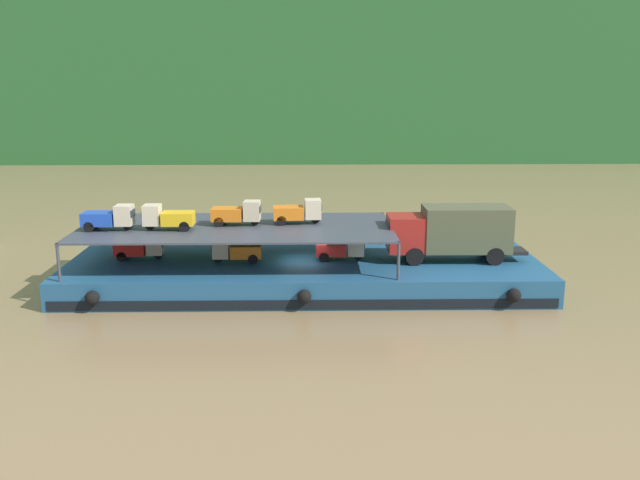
{
  "coord_description": "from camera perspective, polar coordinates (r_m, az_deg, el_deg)",
  "views": [
    {
      "loc": [
        0.16,
        -37.42,
        11.53
      ],
      "look_at": [
        0.88,
        0.0,
        2.7
      ],
      "focal_mm": 38.4,
      "sensor_mm": 36.0,
      "label": 1
    }
  ],
  "objects": [
    {
      "name": "mini_truck_upper_fore",
      "position": [
        38.71,
        -6.91,
        2.25
      ],
      "size": [
        2.78,
        1.27,
        1.38
      ],
      "color": "orange",
      "rests_on": "cargo_rack"
    },
    {
      "name": "mini_truck_upper_mid",
      "position": [
        38.14,
        -12.58,
        1.86
      ],
      "size": [
        2.75,
        1.21,
        1.38
      ],
      "color": "gold",
      "rests_on": "cargo_rack"
    },
    {
      "name": "ground_plane",
      "position": [
        39.16,
        -1.29,
        -3.85
      ],
      "size": [
        400.0,
        400.0,
        0.0
      ],
      "primitive_type": "plane",
      "color": "olive"
    },
    {
      "name": "cargo_rack",
      "position": [
        38.49,
        -6.99,
        1.04
      ],
      "size": [
        17.38,
        7.91,
        2.0
      ],
      "color": "#383D47",
      "rests_on": "cargo_barge"
    },
    {
      "name": "mini_truck_lower_stern",
      "position": [
        40.29,
        -14.75,
        -0.58
      ],
      "size": [
        2.79,
        1.28,
        1.38
      ],
      "color": "red",
      "rests_on": "cargo_barge"
    },
    {
      "name": "cargo_barge",
      "position": [
        38.92,
        -1.3,
        -2.81
      ],
      "size": [
        26.58,
        9.29,
        1.5
      ],
      "color": "navy",
      "rests_on": "ground"
    },
    {
      "name": "mini_truck_lower_aft",
      "position": [
        38.59,
        -7.03,
        -0.83
      ],
      "size": [
        2.78,
        1.28,
        1.38
      ],
      "color": "orange",
      "rests_on": "cargo_barge"
    },
    {
      "name": "mini_truck_upper_bow",
      "position": [
        38.88,
        -1.83,
        2.39
      ],
      "size": [
        2.79,
        1.3,
        1.38
      ],
      "color": "orange",
      "rests_on": "cargo_rack"
    },
    {
      "name": "mini_truck_lower_mid",
      "position": [
        38.81,
        1.77,
        -0.66
      ],
      "size": [
        2.78,
        1.26,
        1.38
      ],
      "color": "red",
      "rests_on": "cargo_barge"
    },
    {
      "name": "covered_lorry",
      "position": [
        39.09,
        10.95,
        0.72
      ],
      "size": [
        7.87,
        2.33,
        3.1
      ],
      "color": "maroon",
      "rests_on": "cargo_barge"
    },
    {
      "name": "hillside_far_bank",
      "position": [
        109.19,
        -1.24,
        17.06
      ],
      "size": [
        123.19,
        30.9,
        33.31
      ],
      "color": "#235628",
      "rests_on": "ground"
    },
    {
      "name": "mini_truck_upper_stern",
      "position": [
        38.9,
        -17.16,
        1.8
      ],
      "size": [
        2.77,
        1.25,
        1.38
      ],
      "color": "#1E47B7",
      "rests_on": "cargo_rack"
    }
  ]
}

